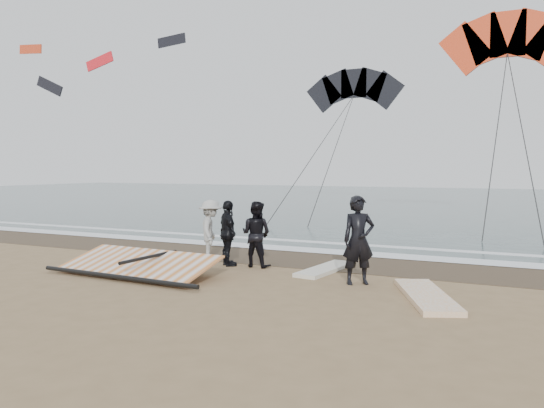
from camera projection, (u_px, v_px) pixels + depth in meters
The scene contains 13 objects.
ground at pixel (243, 297), 10.28m from camera, with size 120.00×120.00×0.00m, color #8C704C.
sea at pixel (449, 201), 40.10m from camera, with size 120.00×54.00×0.02m, color #233838.
wet_sand at pixel (321, 260), 14.35m from camera, with size 120.00×2.80×0.01m, color #4C3D2B.
foam_near at pixel (337, 252), 15.61m from camera, with size 120.00×0.90×0.01m, color white.
foam_far at pixel (354, 244), 17.15m from camera, with size 120.00×0.45×0.01m, color white.
man_main at pixel (359, 240), 11.35m from camera, with size 0.70×0.46×1.91m, color black.
board_white at pixel (426, 296), 10.14m from camera, with size 0.73×2.62×0.10m, color white.
board_cream at pixel (326, 269), 12.86m from camera, with size 0.58×2.19×0.09m, color beige.
trio_cluster at pixel (229, 232), 13.69m from camera, with size 2.34×1.40×1.68m.
sail_rig at pixel (141, 266), 12.51m from camera, with size 4.42×1.93×0.50m.
kite_red at pixel (508, 45), 23.40m from camera, with size 6.35×4.07×11.03m.
kite_dark at pixel (354, 92), 36.95m from camera, with size 7.91×8.31×18.07m.
distant_kites at pixel (87, 59), 49.15m from camera, with size 18.88×6.12×6.24m.
Camera 1 is at (4.82, -8.94, 2.50)m, focal length 35.00 mm.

